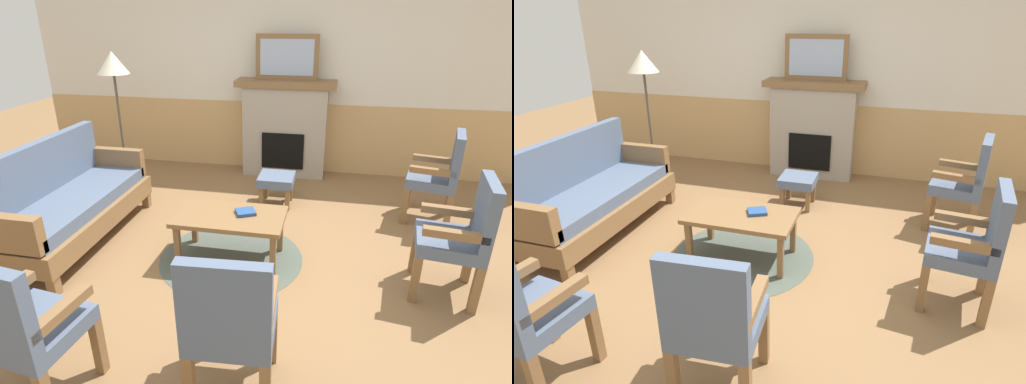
% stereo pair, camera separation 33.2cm
% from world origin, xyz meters
% --- Properties ---
extents(ground_plane, '(14.00, 14.00, 0.00)m').
position_xyz_m(ground_plane, '(0.00, 0.00, 0.00)').
color(ground_plane, olive).
extents(wall_back, '(7.20, 0.14, 2.70)m').
position_xyz_m(wall_back, '(0.00, 2.60, 1.31)').
color(wall_back, silver).
rests_on(wall_back, ground_plane).
extents(fireplace, '(1.30, 0.44, 1.28)m').
position_xyz_m(fireplace, '(0.00, 2.35, 0.65)').
color(fireplace, '#A39989').
rests_on(fireplace, ground_plane).
extents(framed_picture, '(0.80, 0.04, 0.56)m').
position_xyz_m(framed_picture, '(0.00, 2.35, 1.56)').
color(framed_picture, brown).
rests_on(framed_picture, fireplace).
extents(couch, '(0.70, 1.80, 0.98)m').
position_xyz_m(couch, '(-1.76, 0.10, 0.40)').
color(couch, brown).
rests_on(couch, ground_plane).
extents(coffee_table, '(0.96, 0.56, 0.44)m').
position_xyz_m(coffee_table, '(-0.18, 0.06, 0.39)').
color(coffee_table, brown).
rests_on(coffee_table, ground_plane).
extents(round_rug, '(1.31, 1.31, 0.01)m').
position_xyz_m(round_rug, '(-0.18, 0.06, 0.00)').
color(round_rug, '#4C564C').
rests_on(round_rug, ground_plane).
extents(book_on_table, '(0.21, 0.20, 0.03)m').
position_xyz_m(book_on_table, '(-0.05, 0.11, 0.46)').
color(book_on_table, navy).
rests_on(book_on_table, coffee_table).
extents(footstool, '(0.40, 0.40, 0.36)m').
position_xyz_m(footstool, '(0.05, 1.30, 0.28)').
color(footstool, brown).
rests_on(footstool, ground_plane).
extents(armchair_near_fireplace, '(0.54, 0.54, 0.98)m').
position_xyz_m(armchair_near_fireplace, '(1.67, -0.09, 0.54)').
color(armchair_near_fireplace, brown).
rests_on(armchair_near_fireplace, ground_plane).
extents(armchair_by_window_left, '(0.58, 0.58, 0.98)m').
position_xyz_m(armchair_by_window_left, '(1.77, 1.23, 0.54)').
color(armchair_by_window_left, brown).
rests_on(armchair_by_window_left, ground_plane).
extents(armchair_front_left, '(0.53, 0.53, 0.98)m').
position_xyz_m(armchair_front_left, '(-0.88, -1.62, 0.54)').
color(armchair_front_left, brown).
rests_on(armchair_front_left, ground_plane).
extents(armchair_front_center, '(0.51, 0.51, 0.98)m').
position_xyz_m(armchair_front_center, '(0.20, -1.37, 0.54)').
color(armchair_front_center, brown).
rests_on(armchair_front_center, ground_plane).
extents(floor_lamp_by_couch, '(0.36, 0.36, 1.68)m').
position_xyz_m(floor_lamp_by_couch, '(-1.87, 1.39, 1.45)').
color(floor_lamp_by_couch, '#332D28').
rests_on(floor_lamp_by_couch, ground_plane).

